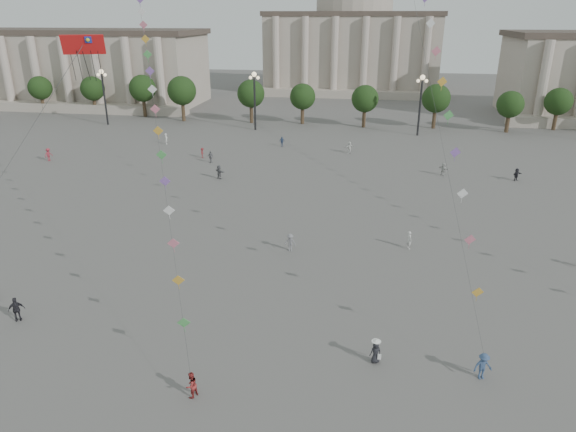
# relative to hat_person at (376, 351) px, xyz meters

# --- Properties ---
(ground) EXTENTS (360.00, 360.00, 0.00)m
(ground) POSITION_rel_hat_person_xyz_m (-7.89, -2.91, -0.81)
(ground) COLOR #524F4D
(ground) RESTS_ON ground
(hall_west) EXTENTS (84.00, 26.22, 17.20)m
(hall_west) POSITION_rel_hat_person_xyz_m (-82.89, 90.99, 7.62)
(hall_west) COLOR #A5998B
(hall_west) RESTS_ON ground
(hall_central) EXTENTS (48.30, 34.30, 35.50)m
(hall_central) POSITION_rel_hat_person_xyz_m (-7.89, 126.31, 13.42)
(hall_central) COLOR #A5998B
(hall_central) RESTS_ON ground
(tree_row) EXTENTS (137.12, 5.12, 8.00)m
(tree_row) POSITION_rel_hat_person_xyz_m (-7.89, 75.09, 4.58)
(tree_row) COLOR #36281B
(tree_row) RESTS_ON ground
(lamp_post_far_west) EXTENTS (2.00, 0.90, 10.65)m
(lamp_post_far_west) POSITION_rel_hat_person_xyz_m (-52.89, 67.09, 6.54)
(lamp_post_far_west) COLOR #262628
(lamp_post_far_west) RESTS_ON ground
(lamp_post_mid_west) EXTENTS (2.00, 0.90, 10.65)m
(lamp_post_mid_west) POSITION_rel_hat_person_xyz_m (-22.89, 67.09, 6.54)
(lamp_post_mid_west) COLOR #262628
(lamp_post_mid_west) RESTS_ON ground
(lamp_post_mid_east) EXTENTS (2.00, 0.90, 10.65)m
(lamp_post_mid_east) POSITION_rel_hat_person_xyz_m (7.11, 67.09, 6.54)
(lamp_post_mid_east) COLOR #262628
(lamp_post_mid_east) RESTS_ON ground
(person_crowd_0) EXTENTS (1.04, 0.75, 1.64)m
(person_crowd_0) POSITION_rel_hat_person_xyz_m (-15.63, 54.94, 0.01)
(person_crowd_0) COLOR #344A76
(person_crowd_0) RESTS_ON ground
(person_crowd_2) EXTENTS (1.10, 1.41, 1.91)m
(person_crowd_2) POSITION_rel_hat_person_xyz_m (-48.36, 40.37, 0.15)
(person_crowd_2) COLOR maroon
(person_crowd_2) RESTS_ON ground
(person_crowd_4) EXTENTS (1.63, 1.53, 1.83)m
(person_crowd_4) POSITION_rel_hat_person_xyz_m (-4.36, 52.35, 0.10)
(person_crowd_4) COLOR white
(person_crowd_4) RESTS_ON ground
(person_crowd_6) EXTENTS (1.14, 0.70, 1.70)m
(person_crowd_6) POSITION_rel_hat_person_xyz_m (-7.85, 15.25, 0.04)
(person_crowd_6) COLOR slate
(person_crowd_6) RESTS_ON ground
(person_crowd_7) EXTENTS (1.57, 1.42, 1.74)m
(person_crowd_7) POSITION_rel_hat_person_xyz_m (8.82, 42.32, 0.06)
(person_crowd_7) COLOR #B2B2AE
(person_crowd_7) RESTS_ON ground
(person_crowd_9) EXTENTS (1.51, 1.35, 1.66)m
(person_crowd_9) POSITION_rel_hat_person_xyz_m (18.03, 41.37, 0.02)
(person_crowd_9) COLOR black
(person_crowd_9) RESTS_ON ground
(person_crowd_10) EXTENTS (0.61, 0.76, 1.83)m
(person_crowd_10) POSITION_rel_hat_person_xyz_m (-35.09, 53.28, 0.11)
(person_crowd_10) COLOR white
(person_crowd_10) RESTS_ON ground
(person_crowd_12) EXTENTS (1.71, 1.42, 1.84)m
(person_crowd_12) POSITION_rel_hat_person_xyz_m (-20.71, 35.86, 0.11)
(person_crowd_12) COLOR #58575C
(person_crowd_12) RESTS_ON ground
(person_crowd_13) EXTENTS (0.63, 0.74, 1.72)m
(person_crowd_13) POSITION_rel_hat_person_xyz_m (2.99, 17.59, 0.05)
(person_crowd_13) COLOR silver
(person_crowd_13) RESTS_ON ground
(person_crowd_16) EXTENTS (1.07, 0.65, 1.70)m
(person_crowd_16) POSITION_rel_hat_person_xyz_m (-24.27, 43.40, 0.04)
(person_crowd_16) COLOR slate
(person_crowd_16) RESTS_ON ground
(person_crowd_17) EXTENTS (0.73, 1.07, 1.53)m
(person_crowd_17) POSITION_rel_hat_person_xyz_m (-26.30, 45.79, -0.04)
(person_crowd_17) COLOR maroon
(person_crowd_17) RESTS_ON ground
(tourist_4) EXTENTS (1.16, 0.95, 1.85)m
(tourist_4) POSITION_rel_hat_person_xyz_m (-25.13, 0.63, 0.12)
(tourist_4) COLOR #232228
(tourist_4) RESTS_ON ground
(kite_flyer_0) EXTENTS (0.89, 0.97, 1.62)m
(kite_flyer_0) POSITION_rel_hat_person_xyz_m (-10.30, -4.85, -0.00)
(kite_flyer_0) COLOR maroon
(kite_flyer_0) RESTS_ON ground
(kite_flyer_1) EXTENTS (1.27, 0.94, 1.75)m
(kite_flyer_1) POSITION_rel_hat_person_xyz_m (6.31, -0.52, 0.07)
(kite_flyer_1) COLOR #324970
(kite_flyer_1) RESTS_ON ground
(hat_person) EXTENTS (0.86, 0.74, 1.69)m
(hat_person) POSITION_rel_hat_person_xyz_m (0.00, 0.00, 0.00)
(hat_person) COLOR black
(hat_person) RESTS_ON ground
(dragon_kite) EXTENTS (6.22, 5.06, 21.88)m
(dragon_kite) POSITION_rel_hat_person_xyz_m (-16.66, -0.64, 17.17)
(dragon_kite) COLOR red
(dragon_kite) RESTS_ON ground
(kite_train_west) EXTENTS (27.11, 55.29, 72.07)m
(kite_train_west) POSITION_rel_hat_person_xyz_m (-24.41, 24.63, 19.78)
(kite_train_west) COLOR #3F3F3F
(kite_train_west) RESTS_ON ground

